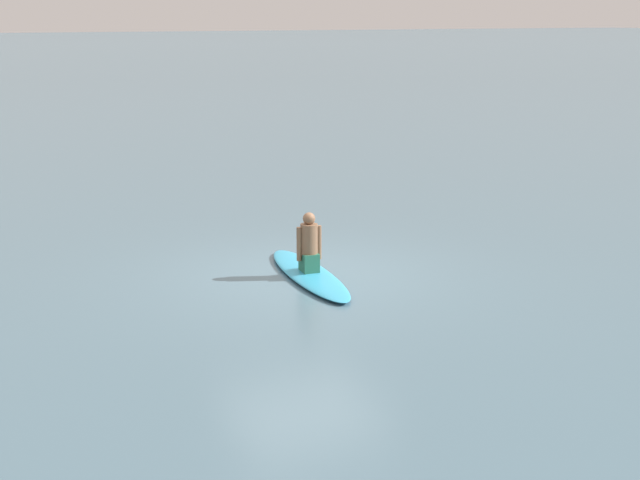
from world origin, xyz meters
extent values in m
plane|color=slate|center=(0.00, 0.00, 0.00)|extent=(400.00, 400.00, 0.00)
ellipsoid|color=#339EC6|center=(0.13, 0.02, 0.05)|extent=(3.17, 1.02, 0.10)
cube|color=#26664C|center=(0.13, 0.02, 0.25)|extent=(0.34, 0.29, 0.29)
cylinder|color=brown|center=(0.13, 0.02, 0.62)|extent=(0.30, 0.30, 0.49)
sphere|color=brown|center=(0.13, 0.02, 0.95)|extent=(0.20, 0.20, 0.20)
cylinder|color=brown|center=(0.11, -0.15, 0.56)|extent=(0.09, 0.09, 0.54)
cylinder|color=brown|center=(0.15, 0.18, 0.56)|extent=(0.09, 0.09, 0.54)
camera|label=1|loc=(12.35, -5.88, 4.05)|focal=50.18mm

